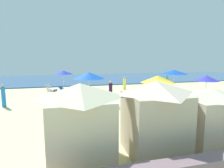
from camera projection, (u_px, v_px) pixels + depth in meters
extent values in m
plane|color=beige|center=(167.00, 120.00, 11.07)|extent=(60.00, 60.00, 0.00)
cube|color=#32578A|center=(101.00, 78.00, 32.29)|extent=(60.00, 15.81, 0.12)
cube|color=beige|center=(81.00, 131.00, 6.41)|extent=(2.20, 1.91, 2.30)
pyramid|color=beige|center=(80.00, 91.00, 6.21)|extent=(2.42, 2.10, 0.54)
cube|color=#C0AF95|center=(154.00, 123.00, 7.12)|extent=(2.14, 2.08, 2.35)
pyramid|color=beige|center=(156.00, 87.00, 6.91)|extent=(2.36, 2.29, 0.49)
cube|color=beige|center=(210.00, 121.00, 7.85)|extent=(2.21, 1.99, 2.01)
pyramid|color=beige|center=(212.00, 93.00, 7.68)|extent=(2.43, 2.19, 0.41)
cylinder|color=silver|center=(64.00, 83.00, 19.95)|extent=(0.05, 0.05, 1.92)
cone|color=#1B2EB8|center=(63.00, 72.00, 19.79)|extent=(2.00, 2.00, 0.36)
cube|color=silver|center=(65.00, 93.00, 18.92)|extent=(1.05, 0.66, 0.25)
cube|color=silver|center=(68.00, 92.00, 19.38)|extent=(1.05, 0.66, 0.25)
cube|color=blue|center=(67.00, 91.00, 19.13)|extent=(1.44, 1.18, 0.06)
cube|color=blue|center=(61.00, 88.00, 19.29)|extent=(0.62, 0.67, 0.43)
cube|color=silver|center=(50.00, 90.00, 20.11)|extent=(0.82, 0.78, 0.24)
cube|color=silver|center=(54.00, 90.00, 20.56)|extent=(0.82, 0.78, 0.24)
cube|color=white|center=(52.00, 89.00, 20.32)|extent=(1.30, 1.28, 0.06)
cube|color=white|center=(48.00, 86.00, 20.55)|extent=(0.65, 0.65, 0.51)
cylinder|color=silver|center=(205.00, 92.00, 14.80)|extent=(0.05, 0.05, 1.85)
cone|color=#3637C0|center=(207.00, 78.00, 14.64)|extent=(1.86, 1.86, 0.43)
cube|color=#196A61|center=(220.00, 98.00, 14.34)|extent=(0.45, 0.66, 0.52)
cylinder|color=silver|center=(89.00, 91.00, 14.53)|extent=(0.05, 0.05, 2.06)
cone|color=blue|center=(89.00, 75.00, 14.35)|extent=(2.45, 2.45, 0.50)
cylinder|color=silver|center=(157.00, 96.00, 13.33)|extent=(0.05, 0.05, 1.90)
cone|color=gold|center=(158.00, 79.00, 13.16)|extent=(2.42, 2.42, 0.51)
cube|color=silver|center=(176.00, 107.00, 13.40)|extent=(1.17, 0.26, 0.19)
cube|color=silver|center=(174.00, 106.00, 13.91)|extent=(1.17, 0.26, 0.19)
cube|color=#0F7071|center=(175.00, 105.00, 13.64)|extent=(1.40, 0.84, 0.06)
cube|color=#0F7071|center=(167.00, 102.00, 13.58)|extent=(0.54, 0.65, 0.45)
cube|color=silver|center=(145.00, 108.00, 13.11)|extent=(1.19, 0.35, 0.24)
cube|color=silver|center=(141.00, 107.00, 13.52)|extent=(1.19, 0.35, 0.24)
cube|color=#166477|center=(143.00, 105.00, 13.29)|extent=(1.45, 0.89, 0.06)
cube|color=#166477|center=(136.00, 103.00, 12.97)|extent=(0.49, 0.61, 0.47)
cylinder|color=silver|center=(173.00, 85.00, 17.36)|extent=(0.05, 0.05, 2.17)
cone|color=blue|center=(174.00, 72.00, 17.18)|extent=(2.45, 2.45, 0.37)
cube|color=silver|center=(190.00, 97.00, 16.76)|extent=(1.06, 0.51, 0.23)
cube|color=silver|center=(189.00, 96.00, 17.29)|extent=(1.06, 0.51, 0.23)
cube|color=#1D7854|center=(190.00, 95.00, 17.01)|extent=(1.43, 1.11, 0.06)
cube|color=#1D7854|center=(183.00, 92.00, 17.08)|extent=(0.56, 0.70, 0.50)
cylinder|color=green|center=(167.00, 83.00, 21.33)|extent=(0.50, 0.50, 1.43)
sphere|color=#96604D|center=(167.00, 76.00, 21.21)|extent=(0.21, 0.21, 0.21)
cylinder|color=#F9EA59|center=(125.00, 84.00, 21.18)|extent=(0.44, 0.44, 1.29)
sphere|color=tan|center=(125.00, 78.00, 21.07)|extent=(0.25, 0.25, 0.25)
cylinder|color=blue|center=(4.00, 97.00, 13.80)|extent=(0.37, 0.37, 1.52)
sphere|color=tan|center=(3.00, 86.00, 13.68)|extent=(0.23, 0.23, 0.23)
cylinder|color=#311637|center=(111.00, 90.00, 17.53)|extent=(0.42, 0.42, 1.28)
sphere|color=beige|center=(111.00, 82.00, 17.42)|extent=(0.25, 0.25, 0.25)
sphere|color=yellow|center=(78.00, 91.00, 19.28)|extent=(0.33, 0.33, 0.33)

